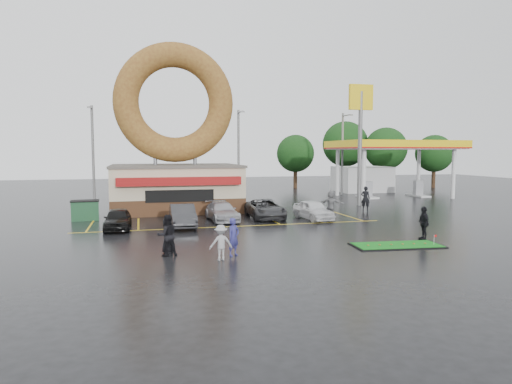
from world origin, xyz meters
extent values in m
plane|color=black|center=(0.00, 0.00, 0.00)|extent=(120.00, 120.00, 0.00)
cube|color=#472B19|center=(-3.00, 13.00, 0.60)|extent=(10.00, 8.00, 1.20)
cube|color=beige|center=(-3.00, 13.00, 2.35)|extent=(10.00, 8.00, 2.30)
cube|color=#59544C|center=(-3.00, 13.00, 3.60)|extent=(10.20, 8.20, 0.20)
cube|color=maroon|center=(-3.00, 8.70, 2.60)|extent=(9.00, 0.60, 0.60)
cylinder|color=slate|center=(-4.60, 13.00, 4.30)|extent=(0.30, 0.30, 1.20)
cylinder|color=slate|center=(-1.40, 13.00, 4.30)|extent=(0.30, 0.30, 1.20)
torus|color=brown|center=(-3.00, 13.00, 8.70)|extent=(9.60, 2.00, 9.60)
cylinder|color=silver|center=(15.00, 15.00, 2.50)|extent=(0.40, 0.40, 5.00)
cylinder|color=silver|center=(25.00, 15.00, 2.50)|extent=(0.40, 0.40, 5.00)
cylinder|color=silver|center=(15.00, 21.00, 2.50)|extent=(0.40, 0.40, 5.00)
cylinder|color=silver|center=(25.00, 21.00, 2.50)|extent=(0.40, 0.40, 5.00)
cube|color=silver|center=(20.00, 18.00, 5.25)|extent=(12.00, 8.00, 0.50)
cube|color=yellow|center=(20.00, 18.00, 5.55)|extent=(12.30, 8.30, 0.70)
cube|color=#99999E|center=(17.00, 18.00, 0.90)|extent=(0.90, 0.60, 1.60)
cube|color=#99999E|center=(23.00, 18.00, 0.90)|extent=(0.90, 0.60, 1.60)
cube|color=silver|center=(20.00, 25.00, 1.50)|extent=(6.00, 5.00, 3.00)
cylinder|color=slate|center=(13.00, 12.00, 5.00)|extent=(0.36, 0.36, 10.00)
cube|color=yellow|center=(13.00, 12.00, 9.50)|extent=(2.20, 0.30, 2.20)
cylinder|color=slate|center=(-10.00, 20.00, 4.50)|extent=(0.24, 0.24, 9.00)
cylinder|color=slate|center=(-10.00, 19.00, 8.70)|extent=(0.12, 2.00, 0.12)
cube|color=slate|center=(-10.00, 18.00, 8.65)|extent=(0.40, 0.18, 0.12)
cylinder|color=slate|center=(4.00, 21.00, 4.50)|extent=(0.24, 0.24, 9.00)
cylinder|color=slate|center=(4.00, 20.00, 8.70)|extent=(0.12, 2.00, 0.12)
cube|color=slate|center=(4.00, 19.00, 8.65)|extent=(0.40, 0.18, 0.12)
cylinder|color=slate|center=(16.00, 22.00, 4.50)|extent=(0.24, 0.24, 9.00)
cylinder|color=slate|center=(16.00, 21.00, 8.70)|extent=(0.12, 2.00, 0.12)
cube|color=slate|center=(16.00, 20.00, 8.65)|extent=(0.40, 0.18, 0.12)
cylinder|color=#332114|center=(26.00, 30.00, 1.44)|extent=(0.50, 0.50, 2.88)
sphere|color=black|center=(26.00, 30.00, 5.20)|extent=(5.60, 5.60, 5.60)
cylinder|color=#332114|center=(32.00, 28.00, 1.26)|extent=(0.50, 0.50, 2.52)
sphere|color=black|center=(32.00, 28.00, 4.55)|extent=(4.90, 4.90, 4.90)
cylinder|color=#332114|center=(22.00, 34.00, 1.62)|extent=(0.50, 0.50, 3.24)
sphere|color=black|center=(22.00, 34.00, 5.85)|extent=(6.30, 6.30, 6.30)
cylinder|color=#332114|center=(14.00, 32.00, 1.26)|extent=(0.50, 0.50, 2.52)
sphere|color=black|center=(14.00, 32.00, 4.55)|extent=(4.90, 4.90, 4.90)
imported|color=black|center=(-7.20, 4.04, 0.65)|extent=(1.66, 3.86, 1.30)
imported|color=#2F2F32|center=(-3.27, 4.07, 0.71)|extent=(1.53, 4.31, 1.41)
imported|color=#A8A8AE|center=(-0.40, 6.01, 0.64)|extent=(2.06, 4.48, 1.27)
imported|color=#323235|center=(2.81, 6.40, 0.68)|extent=(2.42, 4.97, 1.36)
imported|color=silver|center=(5.90, 4.97, 0.68)|extent=(2.06, 4.16, 1.36)
imported|color=navy|center=(-1.75, -4.67, 0.87)|extent=(0.76, 0.70, 1.74)
imported|color=black|center=(-4.69, -3.94, 0.95)|extent=(1.03, 0.87, 1.89)
imported|color=#9A9A9D|center=(-2.47, -5.39, 0.78)|extent=(1.05, 0.66, 1.56)
imported|color=black|center=(-4.64, -3.35, 0.84)|extent=(0.81, 0.96, 1.67)
imported|color=black|center=(8.95, -3.45, 0.90)|extent=(0.61, 1.12, 1.81)
imported|color=gray|center=(7.65, 5.88, 0.97)|extent=(1.65, 1.70, 1.94)
imported|color=black|center=(11.85, 8.61, 0.98)|extent=(0.86, 0.80, 1.97)
cube|color=#183F23|center=(-9.58, 8.70, 0.65)|extent=(1.89, 1.34, 1.30)
cube|color=black|center=(6.67, -4.58, 0.03)|extent=(4.65, 2.33, 0.05)
cube|color=#137419|center=(6.67, -4.58, 0.06)|extent=(4.43, 2.11, 0.03)
cylinder|color=silver|center=(8.47, -5.05, 0.31)|extent=(0.02, 0.02, 0.51)
cube|color=red|center=(8.54, -5.05, 0.51)|extent=(0.14, 0.01, 0.10)
camera|label=1|loc=(-5.83, -24.77, 4.72)|focal=32.00mm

